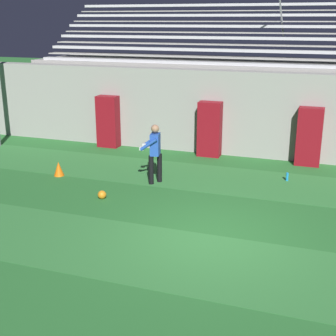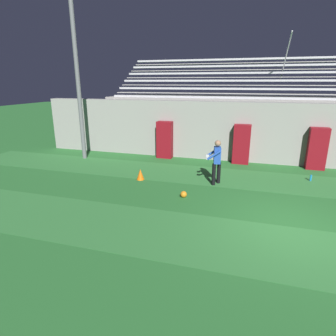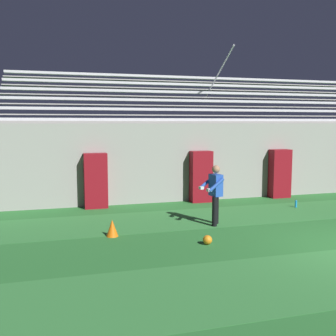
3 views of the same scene
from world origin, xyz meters
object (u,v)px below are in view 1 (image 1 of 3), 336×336
at_px(padding_pillar_gate_right, 309,137).
at_px(goalkeeper, 155,150).
at_px(padding_pillar_gate_left, 210,129).
at_px(soccer_ball, 102,195).
at_px(padding_pillar_far_left, 108,122).
at_px(traffic_cone, 59,169).
at_px(water_bottle, 287,177).

distance_m(padding_pillar_gate_right, goalkeeper, 5.06).
relative_size(padding_pillar_gate_left, soccer_ball, 8.31).
xyz_separation_m(padding_pillar_gate_right, goalkeeper, (-3.95, -3.15, 0.04)).
bearing_deg(goalkeeper, soccer_ball, -117.79).
xyz_separation_m(padding_pillar_far_left, goalkeeper, (2.96, -3.15, 0.04)).
bearing_deg(padding_pillar_gate_right, soccer_ball, -135.22).
xyz_separation_m(padding_pillar_gate_right, traffic_cone, (-6.84, -3.49, -0.70)).
xyz_separation_m(soccer_ball, traffic_cone, (-2.05, 1.27, 0.10)).
distance_m(padding_pillar_far_left, traffic_cone, 3.56).
xyz_separation_m(padding_pillar_gate_right, padding_pillar_far_left, (-6.91, 0.00, 0.00)).
height_order(soccer_ball, water_bottle, water_bottle).
bearing_deg(water_bottle, goalkeeper, -158.46).
bearing_deg(traffic_cone, padding_pillar_far_left, 91.12).
xyz_separation_m(goalkeeper, traffic_cone, (-2.89, -0.33, -0.74)).
bearing_deg(padding_pillar_far_left, goalkeeper, -46.81).
distance_m(padding_pillar_gate_right, water_bottle, 1.99).
bearing_deg(padding_pillar_gate_left, padding_pillar_gate_right, 0.00).
distance_m(padding_pillar_gate_left, traffic_cone, 5.10).
height_order(goalkeeper, water_bottle, goalkeeper).
xyz_separation_m(padding_pillar_gate_left, padding_pillar_gate_right, (3.18, 0.00, 0.00)).
distance_m(padding_pillar_gate_left, padding_pillar_far_left, 3.73).
xyz_separation_m(padding_pillar_gate_left, water_bottle, (2.74, -1.77, -0.79)).
relative_size(goalkeeper, water_bottle, 6.96).
bearing_deg(goalkeeper, padding_pillar_gate_left, 76.36).
bearing_deg(padding_pillar_far_left, padding_pillar_gate_right, 0.00).
height_order(padding_pillar_gate_right, goalkeeper, padding_pillar_gate_right).
relative_size(padding_pillar_gate_right, soccer_ball, 8.31).
bearing_deg(padding_pillar_gate_left, soccer_ball, -108.70).
height_order(padding_pillar_gate_right, traffic_cone, padding_pillar_gate_right).
bearing_deg(soccer_ball, traffic_cone, 148.15).
bearing_deg(soccer_ball, water_bottle, 34.48).
height_order(padding_pillar_gate_right, soccer_ball, padding_pillar_gate_right).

